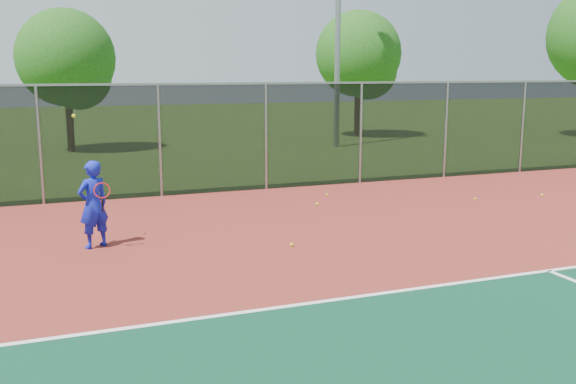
# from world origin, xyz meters

# --- Properties ---
(court_apron) EXTENTS (30.00, 20.00, 0.02)m
(court_apron) POSITION_xyz_m (0.00, 2.00, 0.01)
(court_apron) COLOR maroon
(court_apron) RESTS_ON ground
(fence_back) EXTENTS (30.00, 0.06, 3.03)m
(fence_back) POSITION_xyz_m (0.00, 12.00, 1.56)
(fence_back) COLOR black
(fence_back) RESTS_ON court_apron
(tennis_player) EXTENTS (0.73, 0.73, 2.56)m
(tennis_player) POSITION_xyz_m (-5.08, 7.28, 0.87)
(tennis_player) COLOR #131FBB
(tennis_player) RESTS_ON court_apron
(practice_ball_0) EXTENTS (0.07, 0.07, 0.07)m
(practice_ball_0) POSITION_xyz_m (6.63, 8.30, 0.06)
(practice_ball_0) COLOR yellow
(practice_ball_0) RESTS_ON court_apron
(practice_ball_2) EXTENTS (0.07, 0.07, 0.07)m
(practice_ball_2) POSITION_xyz_m (-1.52, 6.00, 0.06)
(practice_ball_2) COLOR yellow
(practice_ball_2) RESTS_ON court_apron
(practice_ball_4) EXTENTS (0.07, 0.07, 0.07)m
(practice_ball_4) POSITION_xyz_m (1.20, 10.40, 0.06)
(practice_ball_4) COLOR yellow
(practice_ball_4) RESTS_ON court_apron
(practice_ball_5) EXTENTS (0.07, 0.07, 0.07)m
(practice_ball_5) POSITION_xyz_m (4.60, 8.50, 0.06)
(practice_ball_5) COLOR yellow
(practice_ball_5) RESTS_ON court_apron
(practice_ball_6) EXTENTS (0.07, 0.07, 0.07)m
(practice_ball_6) POSITION_xyz_m (0.46, 9.37, 0.06)
(practice_ball_6) COLOR yellow
(practice_ball_6) RESTS_ON court_apron
(tree_back_left) EXTENTS (4.02, 4.02, 5.91)m
(tree_back_left) POSITION_xyz_m (-4.77, 23.23, 3.71)
(tree_back_left) COLOR #352013
(tree_back_left) RESTS_ON ground
(tree_back_mid) EXTENTS (4.35, 4.35, 6.39)m
(tree_back_mid) POSITION_xyz_m (9.37, 24.60, 4.01)
(tree_back_mid) COLOR #352013
(tree_back_mid) RESTS_ON ground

